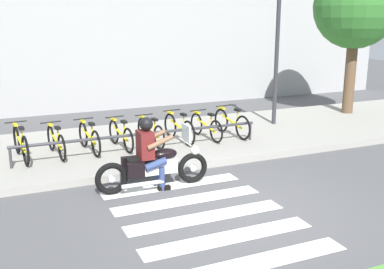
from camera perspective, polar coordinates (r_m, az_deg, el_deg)
ground_plane at (r=8.06m, az=5.79°, el=-9.43°), size 48.00×48.00×0.00m
sidewalk at (r=11.91m, az=-4.76°, el=-1.08°), size 24.00×4.40×0.15m
crosswalk_stripe_0 at (r=6.54m, az=7.97°, el=-15.45°), size 2.80×0.40×0.01m
crosswalk_stripe_1 at (r=7.15m, az=4.56°, el=-12.61°), size 2.80×0.40×0.01m
crosswalk_stripe_2 at (r=7.79m, az=1.76°, el=-10.18°), size 2.80×0.40×0.01m
crosswalk_stripe_3 at (r=8.46m, az=-0.58°, el=-8.12°), size 2.80×0.40×0.01m
crosswalk_stripe_4 at (r=9.15m, az=-2.54°, el=-6.35°), size 2.80×0.40×0.01m
motorcycle at (r=8.89m, az=-4.76°, el=-3.93°), size 2.27×0.62×1.21m
rider at (r=8.77m, az=-5.31°, el=-1.71°), size 0.63×0.54×1.43m
bicycle_0 at (r=10.86m, az=-20.48°, el=-1.09°), size 0.48×1.72×0.80m
bicycle_1 at (r=10.92m, az=-16.52°, el=-0.83°), size 0.48×1.60×0.73m
bicycle_2 at (r=11.03m, az=-12.63°, el=-0.40°), size 0.48×1.58×0.75m
bicycle_3 at (r=11.19m, az=-8.84°, el=-0.04°), size 0.48×1.56×0.73m
bicycle_4 at (r=11.40m, az=-5.16°, el=0.32°), size 0.48×1.56×0.72m
bicycle_5 at (r=11.64m, az=-1.63°, el=0.78°), size 0.48×1.61×0.78m
bicycle_6 at (r=11.94m, az=1.74°, el=1.02°), size 0.48×1.57×0.71m
bicycle_7 at (r=12.27m, az=4.94°, el=1.45°), size 0.48×1.65×0.78m
bike_rack at (r=10.75m, az=-6.14°, el=-0.05°), size 5.90×0.07×0.49m
street_lamp at (r=13.61m, az=10.52°, el=10.84°), size 0.28×0.28×4.02m
tree_near_rack at (r=15.86m, az=19.66°, el=14.64°), size 2.66×2.66×4.90m
building_backdrop at (r=16.99m, az=-11.50°, el=15.40°), size 24.00×1.20×7.24m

